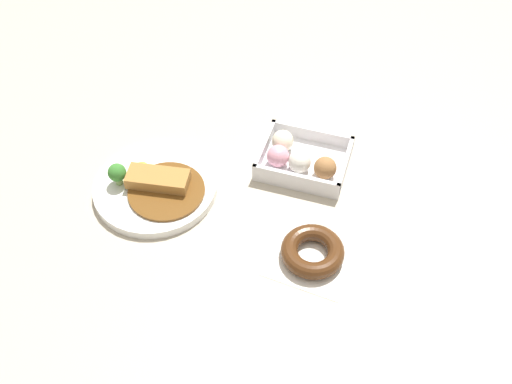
# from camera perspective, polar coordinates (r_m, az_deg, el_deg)

# --- Properties ---
(ground_plane) EXTENTS (1.60, 1.60, 0.00)m
(ground_plane) POSITION_cam_1_polar(r_m,az_deg,el_deg) (1.24, -2.39, 3.60)
(ground_plane) COLOR #B2A893
(curry_plate) EXTENTS (0.24, 0.24, 0.07)m
(curry_plate) POSITION_cam_1_polar(r_m,az_deg,el_deg) (1.17, -9.69, 0.60)
(curry_plate) COLOR white
(curry_plate) RESTS_ON ground_plane
(donut_box) EXTENTS (0.18, 0.14, 0.06)m
(donut_box) POSITION_cam_1_polar(r_m,az_deg,el_deg) (1.20, 4.29, 3.19)
(donut_box) COLOR white
(donut_box) RESTS_ON ground_plane
(chocolate_ring_donut) EXTENTS (0.16, 0.16, 0.03)m
(chocolate_ring_donut) POSITION_cam_1_polar(r_m,az_deg,el_deg) (1.06, 5.46, -5.75)
(chocolate_ring_donut) COLOR white
(chocolate_ring_donut) RESTS_ON ground_plane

